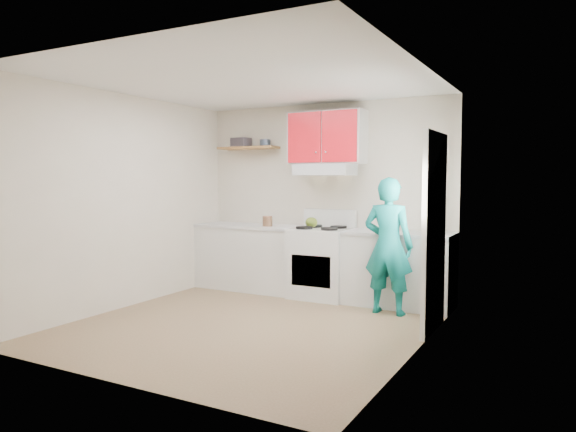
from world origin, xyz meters
The scene contains 21 objects.
floor centered at (0.00, 0.00, 0.00)m, with size 3.80×3.80×0.00m, color brown.
ceiling centered at (0.00, 0.00, 2.60)m, with size 3.60×3.80×0.04m, color white.
back_wall centered at (0.00, 1.90, 1.30)m, with size 3.60×0.04×2.60m, color beige.
front_wall centered at (0.00, -1.90, 1.30)m, with size 3.60×0.04×2.60m, color beige.
left_wall centered at (-1.80, 0.00, 1.30)m, with size 0.04×3.80×2.60m, color beige.
right_wall centered at (1.80, 0.00, 1.30)m, with size 0.04×3.80×2.60m, color beige.
door centered at (1.78, 0.70, 1.02)m, with size 0.05×0.85×2.05m, color white.
door_glass centered at (1.75, 0.70, 1.45)m, with size 0.01×0.55×0.95m, color white.
counter_left centered at (-1.04, 1.60, 0.45)m, with size 1.52×0.60×0.90m, color silver.
counter_right centered at (1.14, 1.60, 0.45)m, with size 1.32×0.60×0.90m, color silver.
stove centered at (0.10, 1.57, 0.46)m, with size 0.76×0.65×0.92m, color white.
range_hood centered at (0.10, 1.68, 1.70)m, with size 0.76×0.44×0.15m, color silver.
upper_cabinets centered at (0.10, 1.73, 2.12)m, with size 1.02×0.33×0.70m, color red.
shelf centered at (-1.15, 1.75, 2.02)m, with size 0.90×0.30×0.04m, color brown.
books centered at (-1.29, 1.78, 2.10)m, with size 0.26×0.19×0.13m, color #3F373F.
tin centered at (-0.87, 1.76, 2.08)m, with size 0.16×0.16×0.09m, color #333D4C.
kettle centered at (-0.07, 1.62, 0.99)m, with size 0.16×0.16×0.14m, color #5B6E1E.
crock centered at (-0.69, 1.51, 0.98)m, with size 0.14×0.14×0.16m, color brown.
cutting_board centered at (0.76, 1.50, 0.91)m, with size 0.30×0.22×0.02m, color olive.
silicone_mat centered at (1.44, 1.52, 0.90)m, with size 0.30×0.25×0.01m, color red.
person centered at (1.14, 1.16, 0.80)m, with size 0.58×0.38×1.60m, color #0C736E.
Camera 1 is at (3.04, -4.80, 1.57)m, focal length 33.26 mm.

